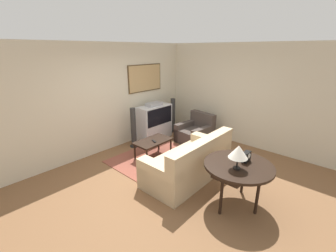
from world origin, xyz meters
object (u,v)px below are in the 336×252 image
(console_table, at_px, (238,168))
(table_lamp, at_px, (238,152))
(mantel_clock, at_px, (246,157))
(armchair, at_px, (195,133))
(tv, at_px, (154,122))
(couch, at_px, (190,163))
(speaker_tower_right, at_px, (173,116))
(speaker_tower_left, at_px, (134,129))
(coffee_table, at_px, (153,142))

(console_table, height_order, table_lamp, table_lamp)
(mantel_clock, bearing_deg, table_lamp, 179.86)
(armchair, xyz_separation_m, mantel_clock, (-1.60, -2.16, 0.58))
(tv, relative_size, couch, 0.56)
(couch, height_order, mantel_clock, mantel_clock)
(speaker_tower_right, bearing_deg, console_table, -121.97)
(console_table, xyz_separation_m, table_lamp, (-0.15, -0.03, 0.36))
(table_lamp, bearing_deg, console_table, 12.33)
(mantel_clock, height_order, speaker_tower_right, speaker_tower_right)
(speaker_tower_left, xyz_separation_m, speaker_tower_right, (1.60, 0.00, 0.00))
(couch, xyz_separation_m, armchair, (1.63, 1.03, -0.06))
(tv, xyz_separation_m, mantel_clock, (-1.00, -3.21, 0.34))
(speaker_tower_right, bearing_deg, coffee_table, -153.30)
(table_lamp, bearing_deg, speaker_tower_right, 56.36)
(tv, xyz_separation_m, coffee_table, (-0.89, -0.87, -0.12))
(speaker_tower_left, bearing_deg, tv, 1.26)
(couch, bearing_deg, tv, -117.15)
(coffee_table, distance_m, table_lamp, 2.47)
(console_table, distance_m, speaker_tower_left, 3.19)
(tv, distance_m, table_lamp, 3.52)
(console_table, bearing_deg, speaker_tower_left, 83.21)
(mantel_clock, bearing_deg, armchair, 53.48)
(coffee_table, height_order, mantel_clock, mantel_clock)
(armchair, relative_size, table_lamp, 2.37)
(tv, xyz_separation_m, couch, (-1.03, -2.09, -0.19))
(coffee_table, xyz_separation_m, speaker_tower_left, (0.10, 0.85, 0.12))
(coffee_table, xyz_separation_m, console_table, (-0.28, -2.31, 0.30))
(table_lamp, distance_m, mantel_clock, 0.39)
(armchair, bearing_deg, speaker_tower_left, -120.09)
(couch, height_order, speaker_tower_left, speaker_tower_left)
(coffee_table, height_order, table_lamp, table_lamp)
(speaker_tower_right, bearing_deg, tv, 178.74)
(speaker_tower_right, bearing_deg, table_lamp, -123.64)
(speaker_tower_left, bearing_deg, table_lamp, -99.41)
(table_lamp, height_order, mantel_clock, table_lamp)
(armchair, bearing_deg, tv, -143.89)
(mantel_clock, xyz_separation_m, speaker_tower_left, (0.20, 3.19, -0.34))
(armchair, relative_size, speaker_tower_right, 0.87)
(tv, height_order, armchair, tv)
(console_table, distance_m, table_lamp, 0.39)
(coffee_table, distance_m, mantel_clock, 2.39)
(tv, bearing_deg, speaker_tower_left, -178.74)
(tv, distance_m, coffee_table, 1.25)
(console_table, height_order, speaker_tower_right, speaker_tower_right)
(console_table, xyz_separation_m, speaker_tower_right, (1.97, 3.16, -0.18))
(mantel_clock, bearing_deg, speaker_tower_right, 60.65)
(table_lamp, relative_size, speaker_tower_left, 0.37)
(speaker_tower_right, bearing_deg, mantel_clock, -119.35)
(speaker_tower_left, bearing_deg, console_table, -96.79)
(mantel_clock, bearing_deg, tv, 72.74)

